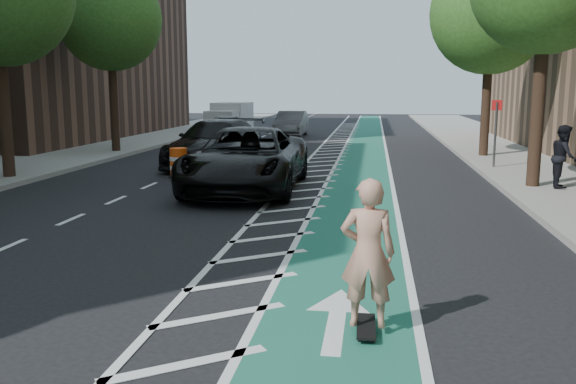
% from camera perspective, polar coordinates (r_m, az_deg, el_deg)
% --- Properties ---
extents(ground, '(120.00, 120.00, 0.00)m').
position_cam_1_polar(ground, '(10.95, -10.48, -5.72)').
color(ground, black).
rests_on(ground, ground).
extents(bike_lane, '(2.00, 90.00, 0.01)m').
position_cam_1_polar(bike_lane, '(20.21, 6.77, 1.45)').
color(bike_lane, '#1A5C55').
rests_on(bike_lane, ground).
extents(buffer_strip, '(1.40, 90.00, 0.01)m').
position_cam_1_polar(buffer_strip, '(20.29, 2.53, 1.54)').
color(buffer_strip, silver).
rests_on(buffer_strip, ground).
extents(sidewalk_right, '(5.00, 90.00, 0.15)m').
position_cam_1_polar(sidewalk_right, '(21.09, 24.72, 1.16)').
color(sidewalk_right, gray).
rests_on(sidewalk_right, ground).
extents(sidewalk_left, '(5.00, 90.00, 0.15)m').
position_cam_1_polar(sidewalk_left, '(23.97, -24.67, 2.09)').
color(sidewalk_left, gray).
rests_on(sidewalk_left, ground).
extents(curb_right, '(0.12, 90.00, 0.16)m').
position_cam_1_polar(curb_right, '(20.52, 18.16, 1.37)').
color(curb_right, gray).
rests_on(curb_right, ground).
extents(curb_left, '(0.12, 90.00, 0.16)m').
position_cam_1_polar(curb_left, '(22.74, -19.46, 2.07)').
color(curb_left, gray).
rests_on(curb_left, ground).
extents(tree_r_d, '(4.20, 4.20, 7.90)m').
position_cam_1_polar(tree_r_d, '(26.54, 18.39, 15.47)').
color(tree_r_d, '#382619').
rests_on(tree_r_d, ground).
extents(tree_l_d, '(4.20, 4.20, 7.90)m').
position_cam_1_polar(tree_l_d, '(28.50, -15.99, 15.16)').
color(tree_l_d, '#382619').
rests_on(tree_l_d, ground).
extents(sign_post, '(0.35, 0.08, 2.47)m').
position_cam_1_polar(sign_post, '(22.45, 18.84, 5.27)').
color(sign_post, '#4C4C4C').
rests_on(sign_post, ground).
extents(skateboard, '(0.23, 0.79, 0.11)m').
position_cam_1_polar(skateboard, '(7.45, 7.32, -12.39)').
color(skateboard, black).
rests_on(skateboard, ground).
extents(skateboarder, '(0.65, 0.43, 1.77)m').
position_cam_1_polar(skateboarder, '(7.17, 7.48, -5.68)').
color(skateboarder, tan).
rests_on(skateboarder, skateboard).
extents(suv_near, '(3.05, 6.46, 1.78)m').
position_cam_1_polar(suv_near, '(17.30, -3.88, 3.07)').
color(suv_near, black).
rests_on(suv_near, ground).
extents(suv_far, '(3.08, 6.17, 1.72)m').
position_cam_1_polar(suv_far, '(22.88, -6.75, 4.56)').
color(suv_far, black).
rests_on(suv_far, ground).
extents(car_silver, '(1.76, 4.17, 1.41)m').
position_cam_1_polar(car_silver, '(35.60, -5.96, 6.14)').
color(car_silver, gray).
rests_on(car_silver, ground).
extents(car_grey, '(1.63, 4.62, 1.52)m').
position_cam_1_polar(car_grey, '(36.94, 0.31, 6.40)').
color(car_grey, '#535358').
rests_on(car_grey, ground).
extents(pedestrian, '(0.80, 0.95, 1.74)m').
position_cam_1_polar(pedestrian, '(18.46, 24.38, 3.05)').
color(pedestrian, black).
rests_on(pedestrian, sidewalk_right).
extents(box_truck, '(2.40, 4.77, 1.93)m').
position_cam_1_polar(box_truck, '(41.23, -5.47, 6.88)').
color(box_truck, silver).
rests_on(box_truck, ground).
extents(barrel_a, '(0.71, 0.71, 0.97)m').
position_cam_1_polar(barrel_a, '(20.15, -10.20, 2.63)').
color(barrel_a, '#F24B0C').
rests_on(barrel_a, ground).
extents(barrel_b, '(0.64, 0.64, 0.87)m').
position_cam_1_polar(barrel_b, '(25.12, -8.25, 3.95)').
color(barrel_b, orange).
rests_on(barrel_b, ground).
extents(barrel_c, '(0.66, 0.66, 0.90)m').
position_cam_1_polar(barrel_c, '(30.03, -6.32, 4.94)').
color(barrel_c, '#D9410B').
rests_on(barrel_c, ground).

